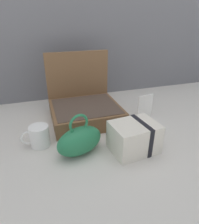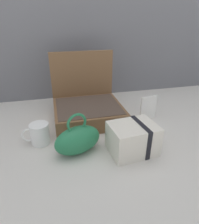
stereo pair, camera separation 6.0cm
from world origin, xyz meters
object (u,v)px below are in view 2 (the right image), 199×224
teal_pouch_handbag (78,140)px  info_card_left (148,108)px  coffee_mug (39,134)px  cream_toiletry_bag (133,138)px  open_suitcase (87,105)px

teal_pouch_handbag → info_card_left: 0.47m
coffee_mug → teal_pouch_handbag: bearing=-34.6°
teal_pouch_handbag → coffee_mug: teal_pouch_handbag is taller
teal_pouch_handbag → cream_toiletry_bag: (0.23, -0.05, 0.00)m
open_suitcase → info_card_left: (0.33, -0.11, -0.00)m
cream_toiletry_bag → open_suitcase: bearing=109.5°
open_suitcase → coffee_mug: size_ratio=2.97×
open_suitcase → cream_toiletry_bag: bearing=-70.5°
teal_pouch_handbag → coffee_mug: 0.20m
teal_pouch_handbag → coffee_mug: bearing=145.4°
coffee_mug → info_card_left: (0.59, 0.10, 0.02)m
info_card_left → teal_pouch_handbag: bearing=-164.6°
cream_toiletry_bag → coffee_mug: cream_toiletry_bag is taller
cream_toiletry_bag → info_card_left: info_card_left is taller
open_suitcase → teal_pouch_handbag: 0.34m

